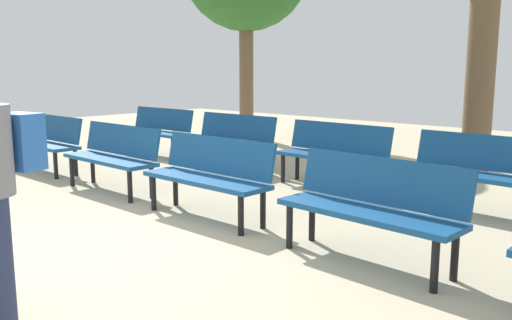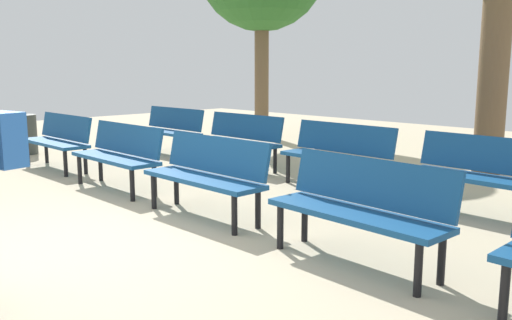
% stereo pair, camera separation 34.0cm
% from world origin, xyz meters
% --- Properties ---
extents(ground_plane, '(24.60, 24.60, 0.00)m').
position_xyz_m(ground_plane, '(0.00, 0.00, 0.00)').
color(ground_plane, '#BCAD8E').
extents(bench_r0_c0, '(1.60, 0.49, 0.87)m').
position_xyz_m(bench_r0_c0, '(-3.93, 1.65, 0.50)').
color(bench_r0_c0, navy).
rests_on(bench_r0_c0, ground_plane).
extents(bench_r0_c1, '(1.60, 0.50, 0.87)m').
position_xyz_m(bench_r0_c1, '(-1.91, 1.57, 0.50)').
color(bench_r0_c1, navy).
rests_on(bench_r0_c1, ground_plane).
extents(bench_r0_c2, '(1.60, 0.49, 0.87)m').
position_xyz_m(bench_r0_c2, '(-0.02, 1.54, 0.50)').
color(bench_r0_c2, navy).
rests_on(bench_r0_c2, ground_plane).
extents(bench_r0_c3, '(1.62, 0.55, 0.87)m').
position_xyz_m(bench_r0_c3, '(1.97, 1.54, 0.50)').
color(bench_r0_c3, navy).
rests_on(bench_r0_c3, ground_plane).
extents(bench_r1_c0, '(1.61, 0.50, 0.87)m').
position_xyz_m(bench_r1_c0, '(-3.90, 3.80, 0.50)').
color(bench_r1_c0, navy).
rests_on(bench_r1_c0, ground_plane).
extents(bench_r1_c1, '(1.60, 0.50, 0.87)m').
position_xyz_m(bench_r1_c1, '(-1.92, 3.77, 0.50)').
color(bench_r1_c1, navy).
rests_on(bench_r1_c1, ground_plane).
extents(bench_r1_c2, '(1.61, 0.51, 0.87)m').
position_xyz_m(bench_r1_c2, '(0.10, 3.71, 0.50)').
color(bench_r1_c2, navy).
rests_on(bench_r1_c2, ground_plane).
extents(bench_r1_c3, '(1.61, 0.53, 0.87)m').
position_xyz_m(bench_r1_c3, '(2.05, 3.71, 0.50)').
color(bench_r1_c3, navy).
rests_on(bench_r1_c3, ground_plane).
extents(trash_bin, '(0.51, 0.51, 0.75)m').
position_xyz_m(trash_bin, '(-5.90, 1.84, 0.37)').
color(trash_bin, '#383D38').
rests_on(trash_bin, ground_plane).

